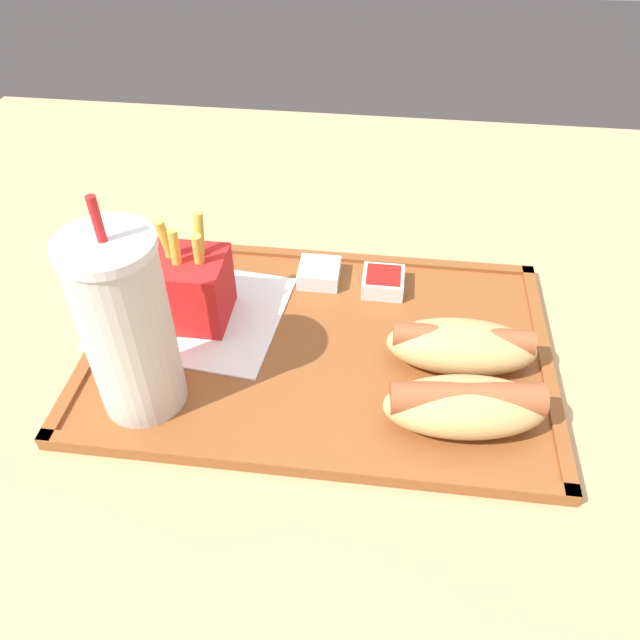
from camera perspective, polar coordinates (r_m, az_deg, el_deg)
The scene contains 9 objects.
dining_table at distance 0.88m, azimuth 1.04°, elevation -19.42°, with size 1.23×1.06×0.71m.
food_tray at distance 0.59m, azimuth 0.00°, elevation -2.49°, with size 0.43×0.28×0.01m.
paper_napkin at distance 0.63m, azimuth -11.46°, elevation 0.69°, with size 0.19×0.16×0.00m.
soda_cup at distance 0.51m, azimuth -17.22°, elevation -0.61°, with size 0.07×0.07×0.20m.
hot_dog_far at distance 0.52m, azimuth 13.14°, elevation -7.58°, with size 0.14×0.07×0.05m.
hot_dog_near at distance 0.57m, azimuth 12.80°, elevation -2.26°, with size 0.13×0.06×0.04m.
fries_carton at distance 0.61m, azimuth -12.24°, elevation 2.97°, with size 0.08×0.06×0.11m.
sauce_cup_mayo at distance 0.65m, azimuth -0.07°, elevation 4.37°, with size 0.04×0.04×0.02m.
sauce_cup_ketchup at distance 0.65m, azimuth 5.78°, elevation 3.53°, with size 0.04×0.04×0.02m.
Camera 1 is at (-0.04, 0.42, 1.13)m, focal length 35.00 mm.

